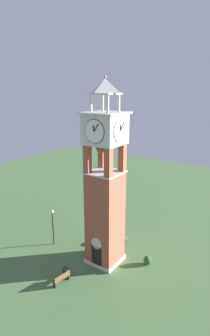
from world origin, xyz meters
The scene contains 8 objects.
ground centered at (0.00, 0.00, 0.00)m, with size 80.00×80.00×0.00m, color #476B3D.
clock_tower centered at (0.00, 0.00, 7.28)m, with size 3.35×3.35×17.13m.
park_bench centered at (-1.21, -4.79, 0.48)m, with size 0.69×1.65×0.95m.
lamp_post centered at (-6.21, -0.74, 2.74)m, with size 0.36×0.36×3.97m.
trash_bin centered at (-1.57, -3.91, 0.40)m, with size 0.52×0.52×0.80m, color #2D2D33.
shrub_near_entry centered at (-0.21, 3.88, 0.34)m, with size 0.85×0.85×0.68m, color #28562D.
shrub_left_of_tower centered at (-2.14, 2.18, 0.32)m, with size 1.12×1.12×0.63m, color #28562D.
shrub_behind_bench centered at (3.69, 1.76, 0.44)m, with size 0.75×0.75×0.87m, color #28562D.
Camera 1 is at (12.87, -18.68, 15.90)m, focal length 28.68 mm.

